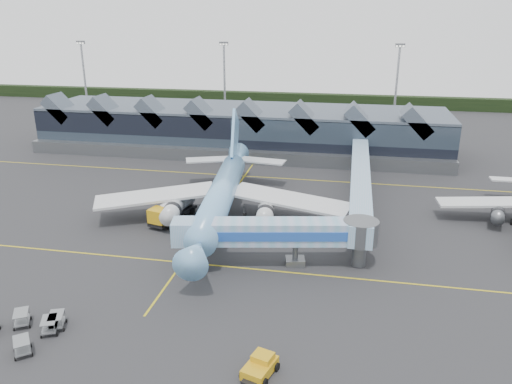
% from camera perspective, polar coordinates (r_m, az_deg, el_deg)
% --- Properties ---
extents(ground, '(260.00, 260.00, 0.00)m').
position_cam_1_polar(ground, '(69.95, -6.24, -5.03)').
color(ground, '#28292B').
rests_on(ground, ground).
extents(taxi_stripes, '(120.00, 60.00, 0.01)m').
position_cam_1_polar(taxi_stripes, '(78.77, -4.12, -2.07)').
color(taxi_stripes, gold).
rests_on(taxi_stripes, ground).
extents(tree_line_far, '(260.00, 4.00, 4.00)m').
position_cam_1_polar(tree_line_far, '(173.83, 4.53, 10.54)').
color(tree_line_far, black).
rests_on(tree_line_far, ground).
extents(terminal, '(90.00, 22.25, 12.52)m').
position_cam_1_polar(terminal, '(113.32, -1.77, 7.26)').
color(terminal, black).
rests_on(terminal, ground).
extents(light_masts, '(132.40, 42.56, 22.45)m').
position_cam_1_polar(light_masts, '(124.51, 11.86, 11.53)').
color(light_masts, '#9A9DA2').
rests_on(light_masts, ground).
extents(main_airliner, '(38.43, 44.46, 14.27)m').
position_cam_1_polar(main_airliner, '(73.82, -3.92, -0.10)').
color(main_airliner, '#77ADF1').
rests_on(main_airliner, ground).
extents(jet_bridge, '(24.62, 7.96, 5.98)m').
position_cam_1_polar(jet_bridge, '(60.22, 3.61, -4.74)').
color(jet_bridge, '#78ACC8').
rests_on(jet_bridge, ground).
extents(fuel_truck, '(4.71, 10.13, 3.38)m').
position_cam_1_polar(fuel_truck, '(75.43, -9.34, -1.75)').
color(fuel_truck, black).
rests_on(fuel_truck, ground).
extents(pushback_tug, '(3.20, 4.14, 1.67)m').
position_cam_1_polar(pushback_tug, '(44.91, 0.46, -19.33)').
color(pushback_tug, '#C69212').
rests_on(pushback_tug, ground).
extents(baggage_carts, '(7.76, 6.71, 1.47)m').
position_cam_1_polar(baggage_carts, '(53.99, -24.62, -13.84)').
color(baggage_carts, gray).
rests_on(baggage_carts, ground).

